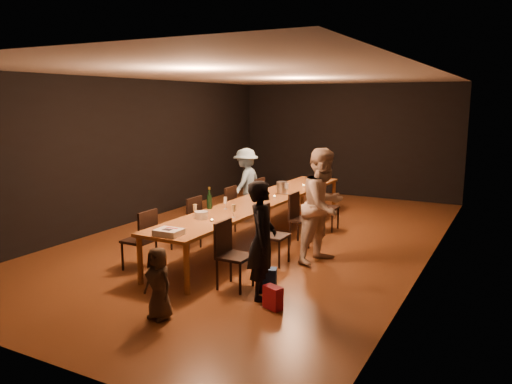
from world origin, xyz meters
The scene contains 30 objects.
ground centered at (0.00, 0.00, 0.00)m, with size 10.00×10.00×0.00m, color #442711.
room_shell centered at (0.00, 0.00, 2.08)m, with size 6.04×10.04×3.02m.
table centered at (0.00, 0.00, 0.70)m, with size 0.90×6.00×0.75m.
chair_right_0 centered at (0.85, -2.40, 0.47)m, with size 0.42×0.42×0.93m, color black, non-canonical shape.
chair_right_1 centered at (0.85, -1.20, 0.47)m, with size 0.42×0.42×0.93m, color black, non-canonical shape.
chair_right_2 centered at (0.85, 0.00, 0.47)m, with size 0.42×0.42×0.93m, color black, non-canonical shape.
chair_right_3 centered at (0.85, 1.20, 0.47)m, with size 0.42×0.42×0.93m, color black, non-canonical shape.
chair_left_0 centered at (-0.85, -2.40, 0.47)m, with size 0.42×0.42×0.93m, color black, non-canonical shape.
chair_left_1 centered at (-0.85, -1.20, 0.47)m, with size 0.42×0.42×0.93m, color black, non-canonical shape.
chair_left_2 centered at (-0.85, 0.00, 0.47)m, with size 0.42×0.42×0.93m, color black, non-canonical shape.
chair_left_3 centered at (-0.85, 1.20, 0.47)m, with size 0.42×0.42×0.93m, color black, non-canonical shape.
woman_birthday centered at (1.32, -2.51, 0.78)m, with size 0.57×0.37×1.55m, color black.
woman_tan centered at (1.49, -0.74, 0.91)m, with size 0.89×0.69×1.83m, color beige.
man_blue centered at (-1.15, 1.47, 0.76)m, with size 0.98×0.56×1.52m, color #8BB8D7.
child centered at (0.54, -3.66, 0.43)m, with size 0.42×0.28×0.87m, color #433425.
gift_bag_red centered at (1.61, -2.78, 0.14)m, with size 0.24×0.13×0.29m, color #D82043.
gift_bag_blue centered at (1.26, -2.22, 0.15)m, with size 0.24×0.16×0.30m, color #224996.
birthday_cake centered at (0.05, -2.81, 0.79)m, with size 0.37×0.30×0.08m.
plate_stack centered at (-0.10, -1.82, 0.81)m, with size 0.21×0.21×0.12m, color silver.
champagne_bottle centered at (-0.39, -1.14, 0.94)m, with size 0.09×0.09×0.37m, color black, non-canonical shape.
ice_bucket centered at (0.07, 0.73, 0.87)m, with size 0.21×0.21×0.23m, color #AEAFB3.
wineglass_0 centered at (-0.25, -1.77, 0.85)m, with size 0.06×0.06×0.21m, color beige, non-canonical shape.
wineglass_1 centered at (0.30, -1.51, 0.85)m, with size 0.06×0.06×0.21m, color beige, non-canonical shape.
wineglass_2 centered at (-0.14, -1.03, 0.85)m, with size 0.06×0.06×0.21m, color silver, non-canonical shape.
wineglass_3 centered at (0.27, -0.59, 0.85)m, with size 0.06×0.06×0.21m, color beige, non-canonical shape.
wineglass_4 centered at (-0.21, 0.58, 0.85)m, with size 0.06×0.06×0.21m, color silver, non-canonical shape.
wineglass_5 centered at (0.20, 0.71, 0.85)m, with size 0.06×0.06×0.21m, color silver, non-canonical shape.
tealight_near centered at (0.15, -1.90, 0.77)m, with size 0.05×0.05×0.03m, color #B2B7B2.
tealight_mid centered at (0.15, 0.25, 0.77)m, with size 0.05×0.05×0.03m, color #B2B7B2.
tealight_far centered at (0.15, 1.66, 0.77)m, with size 0.05×0.05×0.03m, color #B2B7B2.
Camera 1 is at (4.18, -8.02, 2.54)m, focal length 35.00 mm.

